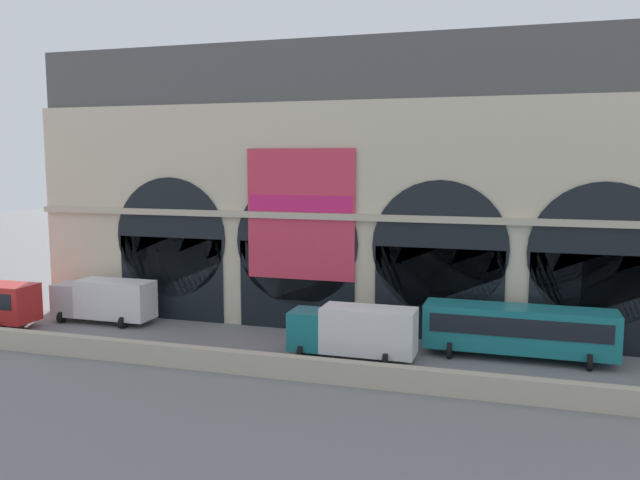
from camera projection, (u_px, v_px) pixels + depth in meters
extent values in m
plane|color=slate|center=(346.00, 356.00, 39.09)|extent=(200.00, 200.00, 0.00)
cube|color=#B2A891|center=(322.00, 370.00, 34.43)|extent=(90.00, 0.70, 1.24)
cube|color=beige|center=(373.00, 217.00, 44.99)|extent=(50.48, 4.49, 15.58)
cube|color=#4C4C4C|center=(376.00, 71.00, 44.05)|extent=(50.48, 3.89, 4.19)
cube|color=black|center=(172.00, 278.00, 47.67)|extent=(8.29, 0.20, 6.08)
cylinder|color=black|center=(170.00, 237.00, 47.29)|extent=(8.73, 0.20, 8.73)
cube|color=black|center=(296.00, 286.00, 44.83)|extent=(8.29, 0.20, 6.08)
cylinder|color=black|center=(296.00, 242.00, 44.45)|extent=(8.73, 0.20, 8.73)
cube|color=black|center=(438.00, 295.00, 41.99)|extent=(8.29, 0.20, 6.08)
cylinder|color=black|center=(439.00, 248.00, 41.61)|extent=(8.73, 0.20, 8.73)
cube|color=black|center=(600.00, 305.00, 39.15)|extent=(8.29, 0.20, 6.08)
cylinder|color=black|center=(603.00, 255.00, 38.77)|extent=(8.73, 0.20, 8.73)
cube|color=#D8334C|center=(300.00, 215.00, 44.00)|extent=(7.64, 0.12, 8.90)
cube|color=#DB1E66|center=(300.00, 204.00, 43.83)|extent=(7.34, 0.04, 1.12)
cube|color=#C0B49A|center=(365.00, 217.00, 42.71)|extent=(50.48, 0.50, 0.44)
cylinder|color=black|center=(23.00, 317.00, 46.49)|extent=(0.28, 1.00, 1.00)
cube|color=#ADB2B7|center=(72.00, 299.00, 47.67)|extent=(2.00, 2.30, 2.30)
cube|color=white|center=(116.00, 299.00, 46.55)|extent=(5.50, 2.30, 2.70)
cylinder|color=black|center=(62.00, 317.00, 46.86)|extent=(0.28, 0.84, 0.84)
cylinder|color=black|center=(80.00, 311.00, 48.82)|extent=(0.28, 0.84, 0.84)
cylinder|color=black|center=(123.00, 322.00, 45.37)|extent=(0.28, 0.84, 0.84)
cylinder|color=black|center=(139.00, 316.00, 47.33)|extent=(0.28, 0.84, 0.84)
cube|color=#19727A|center=(308.00, 329.00, 39.19)|extent=(2.00, 2.30, 2.30)
cube|color=white|center=(369.00, 330.00, 38.07)|extent=(5.50, 2.30, 2.70)
cylinder|color=black|center=(301.00, 352.00, 38.38)|extent=(0.28, 0.84, 0.84)
cylinder|color=black|center=(312.00, 343.00, 40.35)|extent=(0.28, 0.84, 0.84)
cylinder|color=black|center=(386.00, 360.00, 36.89)|extent=(0.28, 0.84, 0.84)
cylinder|color=black|center=(393.00, 350.00, 38.85)|extent=(0.28, 0.84, 0.84)
cube|color=#19727A|center=(518.00, 329.00, 38.32)|extent=(11.00, 2.50, 2.60)
cube|color=black|center=(519.00, 328.00, 37.07)|extent=(10.12, 0.04, 1.10)
cylinder|color=black|center=(450.00, 350.00, 38.54)|extent=(0.28, 1.00, 1.00)
cylinder|color=black|center=(454.00, 340.00, 40.68)|extent=(0.28, 1.00, 1.00)
cylinder|color=black|center=(589.00, 362.00, 36.29)|extent=(0.28, 1.00, 1.00)
cylinder|color=black|center=(586.00, 350.00, 38.42)|extent=(0.28, 1.00, 1.00)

